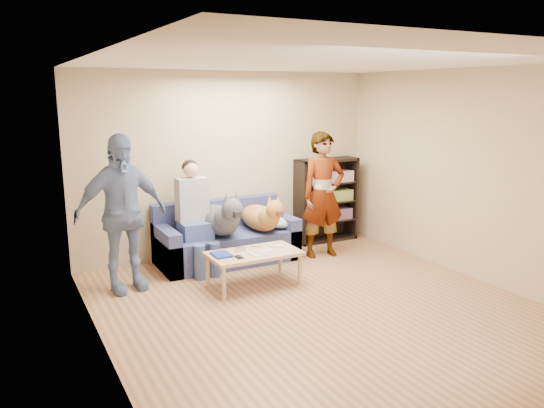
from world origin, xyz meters
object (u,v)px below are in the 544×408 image
person_seated (195,212)px  bookshelf (326,198)px  notebook_blue (221,255)px  camera_silver (241,249)px  coffee_table (254,256)px  sofa (226,241)px  person_standing_right (323,195)px  dog_tan (262,217)px  person_standing_left (121,213)px  dog_gray (221,218)px

person_seated → bookshelf: bearing=9.0°
notebook_blue → camera_silver: camera_silver is taller
notebook_blue → coffee_table: bearing=-7.1°
sofa → bookshelf: bearing=7.4°
person_standing_right → person_seated: person_standing_right is taller
camera_silver → bookshelf: (2.00, 1.17, 0.23)m
camera_silver → dog_tan: size_ratio=0.10×
sofa → dog_tan: 0.61m
person_standing_left → coffee_table: 1.63m
dog_tan → coffee_table: bearing=-122.8°
notebook_blue → dog_tan: bearing=39.7°
dog_tan → dog_gray: bearing=174.3°
coffee_table → person_standing_right: bearing=24.2°
person_standing_right → camera_silver: (-1.51, -0.51, -0.44)m
camera_silver → person_standing_right: bearing=18.5°
camera_silver → coffee_table: (0.12, -0.12, -0.07)m
camera_silver → dog_gray: size_ratio=0.09×
dog_tan → camera_silver: bearing=-132.8°
person_standing_right → sofa: person_standing_right is taller
sofa → bookshelf: size_ratio=1.46×
coffee_table → dog_tan: bearing=57.2°
person_standing_left → notebook_blue: size_ratio=7.15×
dog_tan → bookshelf: bearing=18.9°
person_standing_left → person_seated: size_ratio=1.27×
bookshelf → dog_tan: bearing=-161.1°
sofa → bookshelf: 1.86m
camera_silver → coffee_table: camera_silver is taller
sofa → dog_gray: 0.44m
person_seated → dog_gray: bearing=-7.2°
coffee_table → person_seated: bearing=113.7°
sofa → person_seated: (-0.49, -0.13, 0.49)m
bookshelf → sofa: bearing=-172.6°
dog_gray → person_standing_left: bearing=-168.0°
notebook_blue → person_seated: 0.94m
notebook_blue → coffee_table: 0.41m
person_standing_right → dog_tan: size_ratio=1.53×
coffee_table → bookshelf: (1.88, 1.29, 0.31)m
camera_silver → bookshelf: 2.33m
person_standing_right → coffee_table: (-1.39, -0.63, -0.51)m
notebook_blue → dog_gray: size_ratio=0.21×
sofa → dog_tan: size_ratio=1.64×
notebook_blue → person_seated: person_seated is taller
camera_silver → dog_tan: bearing=47.2°
person_standing_left → bookshelf: 3.38m
person_standing_left → camera_silver: (1.30, -0.47, -0.48)m
notebook_blue → dog_gray: 0.92m
person_seated → person_standing_right: bearing=-9.4°
dog_tan → sofa: bearing=153.1°
notebook_blue → person_standing_left: bearing=151.9°
notebook_blue → coffee_table: (0.40, -0.05, -0.06)m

